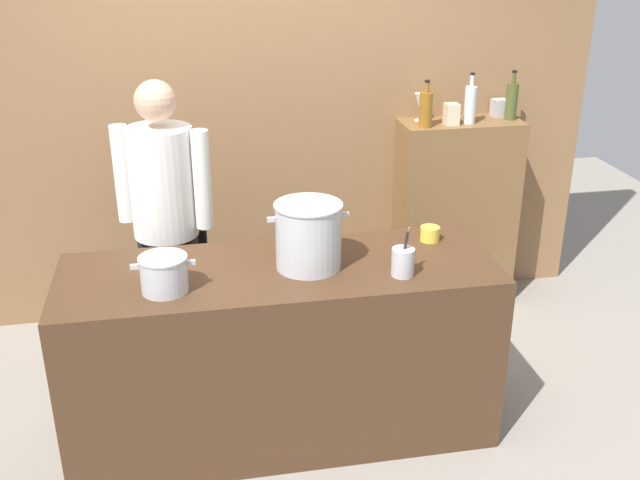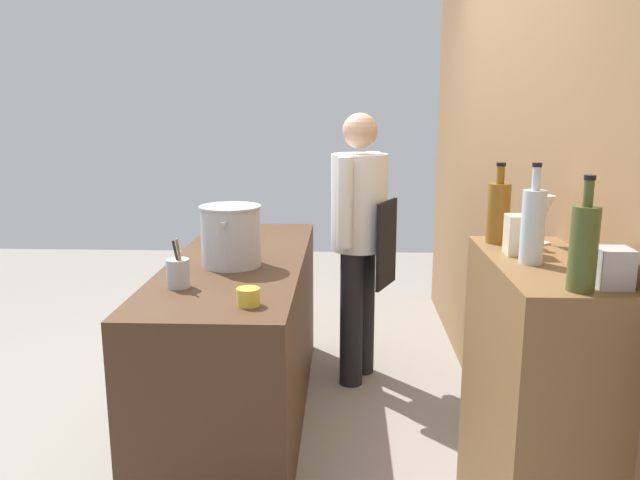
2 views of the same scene
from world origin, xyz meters
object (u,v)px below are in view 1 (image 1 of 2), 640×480
Objects in this scene: wine_bottle_amber at (426,109)px; chef at (165,212)px; utensil_crock at (403,262)px; butter_jar at (430,234)px; wine_bottle_olive at (512,100)px; spice_tin_cream at (451,114)px; stockpot_small at (164,274)px; stockpot_large at (308,236)px; spice_tin_silver at (499,108)px; wine_bottle_clear at (470,104)px; wine_glass_wide at (420,102)px.

chef is at bearing -163.96° from wine_bottle_amber.
utensil_crock reaches higher than butter_jar.
butter_jar is 1.38m from wine_bottle_olive.
spice_tin_cream is (0.68, 1.31, 0.33)m from utensil_crock.
wine_bottle_amber is 0.59m from wine_bottle_olive.
butter_jar is at bearing 13.49° from stockpot_small.
spice_tin_silver reaches higher than stockpot_large.
wine_bottle_clear reaches higher than spice_tin_silver.
wine_bottle_olive is 0.41m from spice_tin_cream.
wine_glass_wide is 0.54m from spice_tin_silver.
butter_jar is (1.30, -0.48, -0.03)m from chef.
spice_tin_silver is (0.55, 0.18, -0.06)m from wine_bottle_amber.
stockpot_large is at bearing -129.15° from wine_bottle_amber.
spice_tin_cream is (1.08, 1.14, 0.24)m from stockpot_large.
wine_bottle_clear reaches higher than wine_bottle_olive.
spice_tin_silver is at bearing 110.48° from wine_bottle_olive.
butter_jar is at bearing 15.93° from stockpot_large.
wine_glass_wide reaches higher than utensil_crock.
wine_bottle_olive is 1.77× the size of wine_glass_wide.
wine_bottle_clear is at bearing -142.03° from chef.
chef is at bearing 134.32° from stockpot_large.
spice_tin_silver is (2.10, 0.62, 0.32)m from chef.
chef is 17.14× the size of butter_jar.
utensil_crock is at bearing -121.21° from wine_bottle_clear.
wine_bottle_clear is at bearing 6.72° from wine_bottle_amber.
stockpot_small is at bearing -146.06° from spice_tin_silver.
wine_bottle_clear reaches higher than spice_tin_cream.
stockpot_large is 1.33× the size of wine_bottle_amber.
spice_tin_silver is at bearing 21.85° from spice_tin_cream.
spice_tin_cream reaches higher than spice_tin_silver.
wine_bottle_amber is at bearing -162.09° from spice_tin_silver.
stockpot_large is at bearing -141.23° from wine_bottle_olive.
spice_tin_cream is at bearing 46.55° from stockpot_large.
chef is at bearing -165.39° from wine_bottle_clear.
utensil_crock is (1.05, -0.83, 0.00)m from chef.
stockpot_small is 0.91× the size of wine_bottle_olive.
utensil_crock is at bearing -128.54° from wine_bottle_olive.
chef is 9.71× the size of wine_glass_wide.
chef is 2.24m from wine_bottle_olive.
chef is 1.39m from butter_jar.
wine_bottle_clear reaches higher than wine_bottle_amber.
stockpot_large is 1.93m from wine_bottle_olive.
stockpot_small is 2.56m from spice_tin_silver.
stockpot_large is 1.21× the size of wine_bottle_clear.
stockpot_small is (-0.65, -0.13, -0.07)m from stockpot_large.
butter_jar is (0.65, 0.19, -0.12)m from stockpot_large.
wine_glass_wide reaches higher than stockpot_large.
stockpot_large is 1.46m from wine_bottle_amber.
wine_bottle_olive reaches higher than spice_tin_silver.
stockpot_large is 2.19× the size of wine_glass_wide.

